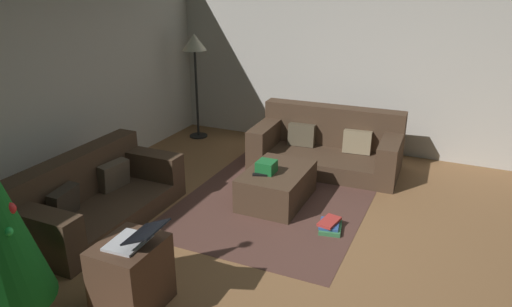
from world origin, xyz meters
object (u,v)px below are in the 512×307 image
side_table (132,276)px  corner_lamp (195,50)px  ottoman (277,186)px  couch_right (328,146)px  couch_left (93,197)px  book_stack (330,225)px  gift_box (266,167)px  laptop (135,238)px  tv_remote (260,175)px

side_table → corner_lamp: corner_lamp is taller
ottoman → corner_lamp: bearing=51.4°
couch_right → side_table: (-3.42, 0.54, 0.00)m
couch_left → book_stack: bearing=109.2°
couch_right → book_stack: size_ratio=5.90×
couch_left → book_stack: couch_left is taller
couch_right → gift_box: 1.41m
gift_box → laptop: laptop is taller
tv_remote → couch_left: bearing=104.6°
side_table → book_stack: bearing=-30.8°
ottoman → corner_lamp: size_ratio=0.59×
couch_left → tv_remote: couch_left is taller
ottoman → corner_lamp: corner_lamp is taller
ottoman → side_table: (-2.15, 0.32, 0.10)m
side_table → laptop: bearing=-86.5°
tv_remote → side_table: bearing=154.7°
tv_remote → side_table: size_ratio=0.28×
couch_left → side_table: bearing=52.4°
couch_right → corner_lamp: corner_lamp is taller
ottoman → side_table: 2.18m
couch_right → couch_left: bearing=51.5°
couch_right → ottoman: bearing=77.9°
couch_left → gift_box: (1.09, -1.50, 0.18)m
laptop → gift_box: bearing=-4.9°
side_table → book_stack: 2.08m
ottoman → tv_remote: tv_remote is taller
ottoman → gift_box: size_ratio=4.78×
tv_remote → corner_lamp: bearing=26.9°
tv_remote → side_table: side_table is taller
gift_box → corner_lamp: 2.70m
corner_lamp → gift_box: bearing=-131.6°
ottoman → couch_left: bearing=127.1°
gift_box → corner_lamp: bearing=48.4°
tv_remote → side_table: (-1.94, 0.21, -0.11)m
couch_left → couch_right: bearing=143.5°
gift_box → side_table: side_table is taller
ottoman → laptop: 2.21m
couch_right → tv_remote: size_ratio=12.06×
ottoman → side_table: side_table is taller
corner_lamp → couch_right: bearing=-98.2°
couch_right → gift_box: couch_right is taller
laptop → corner_lamp: size_ratio=0.27×
tv_remote → book_stack: bearing=-119.8°
side_table → couch_right: bearing=-9.0°
book_stack → gift_box: bearing=72.0°
corner_lamp → tv_remote: bearing=-133.9°
gift_box → side_table: bearing=173.4°
gift_box → tv_remote: gift_box is taller
couch_left → couch_right: size_ratio=0.95×
ottoman → tv_remote: size_ratio=5.88×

